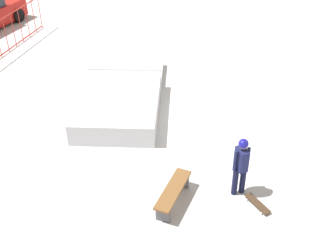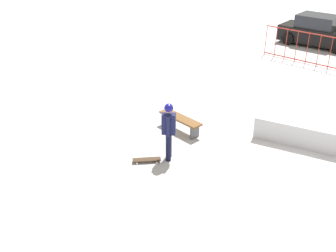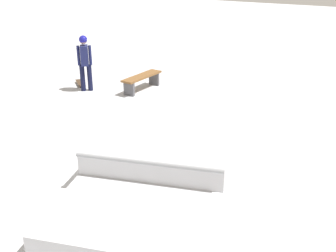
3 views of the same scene
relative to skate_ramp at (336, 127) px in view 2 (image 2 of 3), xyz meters
The scene contains 6 objects.
ground_plane 1.29m from the skate_ramp, 112.27° to the right, with size 60.00×60.00×0.00m, color #B7BABF.
skate_ramp is the anchor object (origin of this frame).
skater 5.47m from the skate_ramp, 122.60° to the right, with size 0.44×0.41×1.73m.
skateboard 6.09m from the skate_ramp, 122.29° to the right, with size 0.67×0.74×0.09m.
park_bench 4.91m from the skate_ramp, 141.08° to the right, with size 1.62×0.51×0.48m.
parked_car_black 10.55m from the skate_ramp, 118.07° to the left, with size 4.20×2.12×1.60m.
Camera 2 is at (4.27, -10.56, 6.17)m, focal length 42.85 mm.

